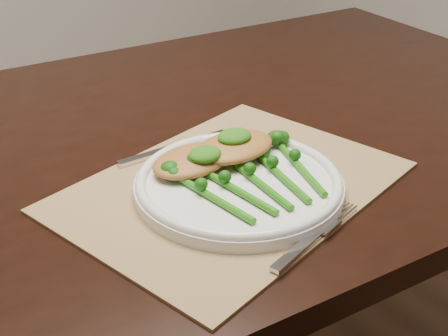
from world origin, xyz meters
TOP-DOWN VIEW (x-y plane):
  - dining_table at (0.07, 0.07)m, footprint 1.68×1.05m
  - placemat at (0.05, -0.12)m, footprint 0.52×0.43m
  - dinner_plate at (0.05, -0.14)m, footprint 0.29×0.29m
  - knife at (0.03, 0.02)m, footprint 0.19×0.02m
  - fork at (0.07, -0.28)m, footprint 0.18×0.06m
  - chicken_fillet_left at (0.02, -0.07)m, footprint 0.13×0.10m
  - chicken_fillet_right at (0.09, -0.09)m, footprint 0.13×0.09m
  - pesto_dollop_left at (0.03, -0.09)m, footprint 0.05×0.04m
  - pesto_dollop_right at (0.09, -0.08)m, footprint 0.05×0.04m
  - broccolini_bundle at (0.06, -0.17)m, footprint 0.18×0.20m

SIDE VIEW (x-z plane):
  - dining_table at x=0.07m, z-range 0.00..0.75m
  - placemat at x=0.05m, z-range 0.75..0.75m
  - knife at x=0.03m, z-range 0.75..0.76m
  - fork at x=0.07m, z-range 0.76..0.76m
  - dinner_plate at x=0.05m, z-range 0.75..0.78m
  - broccolini_bundle at x=0.06m, z-range 0.76..0.80m
  - chicken_fillet_left at x=0.02m, z-range 0.77..0.80m
  - chicken_fillet_right at x=0.09m, z-range 0.78..0.80m
  - pesto_dollop_left at x=0.03m, z-range 0.79..0.81m
  - pesto_dollop_right at x=0.09m, z-range 0.79..0.81m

